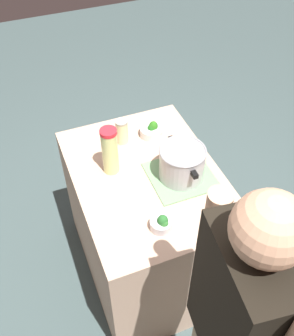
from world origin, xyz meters
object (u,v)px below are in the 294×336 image
mason_jar (122,131)px  broccoli_bowl_center (152,131)px  person_cook (230,336)px  lemonade_pitcher (110,151)px  cooking_pot (182,163)px  broccoli_bowl_front (162,223)px

mason_jar → broccoli_bowl_center: 0.18m
broccoli_bowl_center → person_cook: size_ratio=0.08×
lemonade_pitcher → person_cook: size_ratio=0.16×
cooking_pot → broccoli_bowl_front: size_ratio=2.98×
broccoli_bowl_center → person_cook: (1.18, -0.18, 0.03)m
broccoli_bowl_front → person_cook: 0.56m
broccoli_bowl_front → broccoli_bowl_center: bearing=161.9°
broccoli_bowl_front → cooking_pot: bearing=140.0°
cooking_pot → broccoli_bowl_center: cooking_pot is taller
lemonade_pitcher → broccoli_bowl_front: bearing=12.4°
broccoli_bowl_front → mason_jar: bearing=177.4°
mason_jar → person_cook: (1.19, -0.01, -0.01)m
lemonade_pitcher → mason_jar: size_ratio=1.83×
person_cook → cooking_pot: bearing=166.5°
person_cook → lemonade_pitcher: bearing=-173.2°
mason_jar → person_cook: size_ratio=0.09×
lemonade_pitcher → broccoli_bowl_center: bearing=121.2°
mason_jar → person_cook: 1.19m
lemonade_pitcher → mason_jar: lemonade_pitcher is taller
cooking_pot → broccoli_bowl_front: 0.35m
mason_jar → cooking_pot: bearing=27.7°
lemonade_pitcher → person_cook: 1.01m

